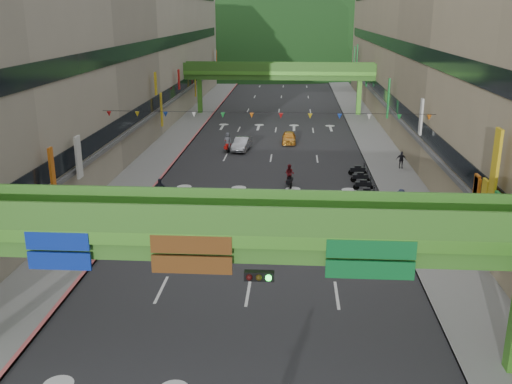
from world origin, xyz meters
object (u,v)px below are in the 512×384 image
object	(u,v)px
overpass_near	(258,251)
car_silver	(242,144)
scooter_rider_mid	(290,176)
car_yellow	(289,138)

from	to	relation	value
overpass_near	car_silver	world-z (taller)	overpass_near
scooter_rider_mid	car_yellow	size ratio (longest dim) A/B	0.51
overpass_near	scooter_rider_mid	distance (m)	25.58
overpass_near	car_yellow	world-z (taller)	overpass_near
overpass_near	car_yellow	distance (m)	41.65
overpass_near	car_silver	xyz separation A→B (m)	(-4.08, 37.75, -4.54)
car_silver	car_yellow	distance (m)	6.03
car_silver	overpass_near	bearing A→B (deg)	-76.28
overpass_near	car_yellow	bearing A→B (deg)	88.99
scooter_rider_mid	car_silver	size ratio (longest dim) A/B	0.47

